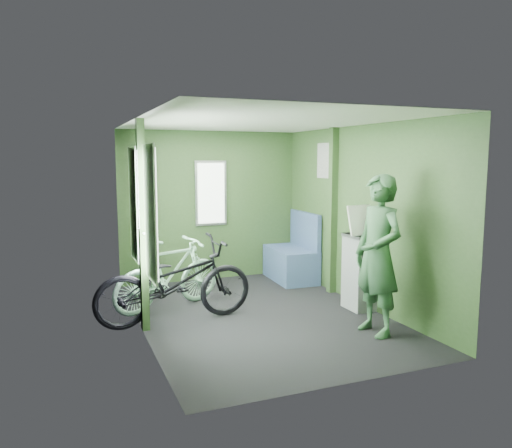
{
  "coord_description": "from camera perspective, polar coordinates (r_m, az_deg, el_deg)",
  "views": [
    {
      "loc": [
        -2.2,
        -5.41,
        1.88
      ],
      "look_at": [
        0.0,
        0.1,
        1.1
      ],
      "focal_mm": 35.0,
      "sensor_mm": 36.0,
      "label": 1
    }
  ],
  "objects": [
    {
      "name": "room",
      "position": [
        5.88,
        -0.12,
        3.16
      ],
      "size": [
        4.0,
        4.02,
        2.31
      ],
      "color": "black",
      "rests_on": "ground"
    },
    {
      "name": "bicycle_black",
      "position": [
        5.94,
        -9.11,
        -11.06
      ],
      "size": [
        1.89,
        0.85,
        1.01
      ],
      "primitive_type": "imported",
      "rotation": [
        0.0,
        -0.07,
        1.65
      ],
      "color": "black",
      "rests_on": "ground"
    },
    {
      "name": "bicycle_mint",
      "position": [
        6.43,
        -9.75,
        -9.61
      ],
      "size": [
        1.64,
        1.09,
        0.98
      ],
      "primitive_type": "imported",
      "rotation": [
        0.0,
        -0.16,
        1.94
      ],
      "color": "#8BC39F",
      "rests_on": "ground"
    },
    {
      "name": "passenger",
      "position": [
        5.47,
        13.77,
        -3.46
      ],
      "size": [
        0.47,
        0.7,
        1.72
      ],
      "rotation": [
        0.0,
        0.0,
        -1.47
      ],
      "color": "#325C39",
      "rests_on": "ground"
    },
    {
      "name": "waste_box",
      "position": [
        6.38,
        11.73,
        -5.38
      ],
      "size": [
        0.28,
        0.39,
        0.95
      ],
      "primitive_type": "cube",
      "color": "gray",
      "rests_on": "ground"
    },
    {
      "name": "bench_seat",
      "position": [
        7.79,
        4.17,
        -4.14
      ],
      "size": [
        0.6,
        1.02,
        1.06
      ],
      "rotation": [
        0.0,
        0.0,
        -0.05
      ],
      "color": "navy",
      "rests_on": "ground"
    }
  ]
}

